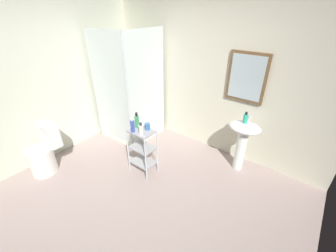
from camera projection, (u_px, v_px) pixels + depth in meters
The scene contains 13 objects.
ground_plane at pixel (131, 200), 2.92m from camera, with size 4.20×4.20×0.02m, color gray.
wall_back at pixel (206, 77), 3.57m from camera, with size 4.20×0.14×2.50m.
wall_left at pixel (39, 84), 3.28m from camera, with size 0.10×4.20×2.50m, color silver.
shower_stall at pixel (132, 114), 4.14m from camera, with size 0.92×0.92×2.00m.
pedestal_sink at pixel (243, 137), 3.21m from camera, with size 0.46×0.37×0.81m.
sink_faucet at pixel (249, 118), 3.15m from camera, with size 0.03×0.03×0.10m, color silver.
toilet at pixel (44, 154), 3.29m from camera, with size 0.37×0.49×0.76m.
storage_cart at pixel (143, 148), 3.20m from camera, with size 0.38×0.28×0.74m.
hand_soap_bottle at pixel (245, 118), 3.08m from camera, with size 0.06×0.06×0.17m.
body_wash_bottle_green at pixel (137, 121), 3.10m from camera, with size 0.06×0.06×0.23m.
lotion_bottle_white at pixel (141, 130), 2.93m from camera, with size 0.06×0.06×0.18m.
shampoo_bottle_blue at pixel (132, 126), 2.99m from camera, with size 0.06×0.06×0.22m.
rinse_cup at pixel (147, 127), 3.07m from camera, with size 0.08×0.08×0.10m, color #3870B2.
Camera 1 is at (1.65, -1.32, 2.30)m, focal length 22.95 mm.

